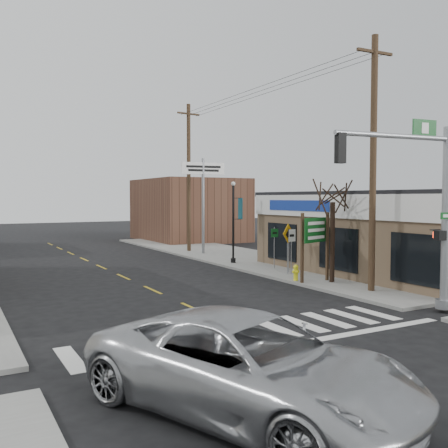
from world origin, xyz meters
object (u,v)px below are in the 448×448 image
dance_center_sign (203,181)px  utility_pole_far (189,176)px  suv (248,365)px  traffic_signal_pole (432,198)px  guide_sign (316,237)px  bare_tree (333,188)px  fire_hydrant (296,272)px  utility_pole_near (373,161)px  lamp_post (234,216)px

dance_center_sign → utility_pole_far: (-0.16, 1.94, 0.43)m
suv → utility_pole_far: bearing=44.9°
dance_center_sign → utility_pole_far: 1.99m
traffic_signal_pole → utility_pole_far: (1.06, 21.12, 1.55)m
dance_center_sign → guide_sign: bearing=-86.2°
bare_tree → utility_pole_far: 15.14m
traffic_signal_pole → guide_sign: 6.71m
traffic_signal_pole → fire_hydrant: bearing=97.8°
guide_sign → utility_pole_far: utility_pole_far is taller
fire_hydrant → utility_pole_far: bearing=85.1°
utility_pole_near → utility_pole_far: size_ratio=0.99×
fire_hydrant → utility_pole_near: (1.20, -3.45, 4.85)m
guide_sign → dance_center_sign: 13.07m
suv → dance_center_sign: size_ratio=0.99×
suv → traffic_signal_pole: bearing=-1.5°
dance_center_sign → suv: bearing=-107.7°
guide_sign → dance_center_sign: (0.75, 12.73, 2.89)m
dance_center_sign → utility_pole_far: utility_pole_far is taller
guide_sign → lamp_post: 7.49m
bare_tree → suv: bearing=-137.3°
suv → guide_sign: guide_sign is taller
guide_sign → utility_pole_far: 15.04m
guide_sign → utility_pole_far: bearing=70.2°
guide_sign → utility_pole_near: utility_pole_near is taller
fire_hydrant → bare_tree: 4.15m
utility_pole_near → bare_tree: bearing=93.0°
lamp_post → utility_pole_far: (0.48, 7.20, 2.57)m
suv → utility_pole_near: (10.35, 7.17, 4.48)m
lamp_post → fire_hydrant: bearing=-103.3°
suv → utility_pole_near: size_ratio=0.63×
traffic_signal_pole → utility_pole_near: 4.07m
fire_hydrant → bare_tree: bearing=-41.8°
utility_pole_far → lamp_post: bearing=-101.6°
lamp_post → dance_center_sign: bearing=75.8°
traffic_signal_pole → utility_pole_far: 21.20m
bare_tree → lamp_post: bearing=93.4°
lamp_post → dance_center_sign: size_ratio=0.73×
utility_pole_near → fire_hydrant: bearing=112.2°
lamp_post → bare_tree: bearing=-93.8°
dance_center_sign → utility_pole_near: bearing=-83.5°
suv → dance_center_sign: 25.36m
dance_center_sign → utility_pole_near: size_ratio=0.63×
traffic_signal_pole → utility_pole_near: utility_pole_near is taller
fire_hydrant → lamp_post: 7.25m
traffic_signal_pole → dance_center_sign: bearing=93.0°
traffic_signal_pole → lamp_post: 13.96m
suv → dance_center_sign: dance_center_sign is taller
utility_pole_near → guide_sign: bearing=104.8°
traffic_signal_pole → lamp_post: size_ratio=1.34×
traffic_signal_pole → bare_tree: (1.06, 6.01, 0.46)m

